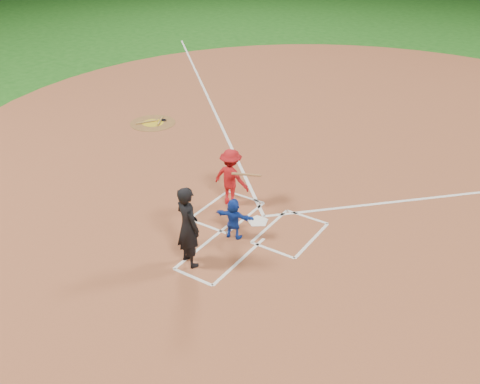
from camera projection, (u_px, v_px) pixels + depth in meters
The scene contains 12 objects.
ground at pixel (258, 222), 14.09m from camera, with size 120.00×120.00×0.00m, color #195314.
home_plate_dirt at pixel (349, 144), 18.47m from camera, with size 28.00×28.00×0.01m, color brown.
home_plate at pixel (258, 221), 14.08m from camera, with size 0.60×0.60×0.02m, color white.
on_deck_circle at pixel (153, 123), 20.12m from camera, with size 1.70×1.70×0.01m, color brown.
on_deck_logo at pixel (153, 123), 20.11m from camera, with size 0.80×0.80×0.00m, color gold.
on_deck_bat_a at pixel (160, 121), 20.21m from camera, with size 0.06×0.06×0.84m, color olive.
on_deck_bat_b at pixel (147, 122), 20.12m from camera, with size 0.06×0.06×0.84m, color olive.
bat_weight_donut at pixel (164, 120), 20.30m from camera, with size 0.19×0.19×0.05m, color black.
catcher at pixel (234, 219), 13.19m from camera, with size 1.01×0.32×1.08m, color #1539AB.
umpire at pixel (188, 227), 12.03m from camera, with size 0.73×0.48×2.00m, color black.
chalk_markings at pixel (340, 151), 17.94m from camera, with size 28.35×17.32×0.01m.
batter_at_plate at pixel (231, 177), 14.51m from camera, with size 1.40×0.82×1.63m.
Camera 1 is at (6.14, -10.22, 7.57)m, focal length 40.00 mm.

